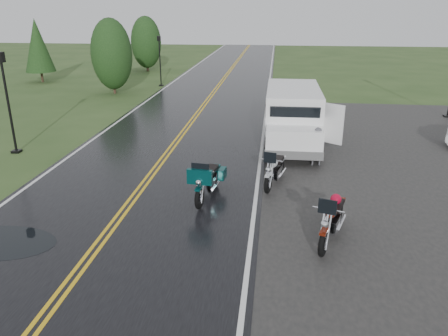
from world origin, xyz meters
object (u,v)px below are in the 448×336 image
at_px(motorcycle_teal, 199,189).
at_px(van_white, 269,128).
at_px(motorcycle_red, 324,232).
at_px(person_at_van, 317,147).
at_px(motorcycle_silver, 268,176).
at_px(lamp_post_far_left, 160,61).
at_px(lamp_post_near_left, 8,104).

xyz_separation_m(motorcycle_teal, van_white, (1.91, 4.99, 0.53)).
xyz_separation_m(motorcycle_red, person_at_van, (0.34, 6.54, 0.03)).
height_order(motorcycle_red, van_white, van_white).
height_order(motorcycle_silver, van_white, van_white).
xyz_separation_m(motorcycle_silver, lamp_post_far_left, (-8.50, 19.55, 1.18)).
bearing_deg(van_white, lamp_post_near_left, -177.30).
height_order(motorcycle_red, lamp_post_far_left, lamp_post_far_left).
distance_m(motorcycle_teal, lamp_post_near_left, 9.66).
bearing_deg(lamp_post_near_left, lamp_post_far_left, 83.36).
distance_m(motorcycle_silver, lamp_post_far_left, 21.35).
bearing_deg(motorcycle_teal, motorcycle_silver, 42.25).
bearing_deg(motorcycle_teal, van_white, 76.45).
distance_m(motorcycle_red, person_at_van, 6.55).
bearing_deg(lamp_post_near_left, motorcycle_red, -29.71).
distance_m(motorcycle_teal, person_at_van, 5.69).
relative_size(motorcycle_red, motorcycle_silver, 1.06).
bearing_deg(motorcycle_red, lamp_post_far_left, 131.39).
bearing_deg(motorcycle_teal, lamp_post_near_left, 159.34).
distance_m(motorcycle_red, lamp_post_far_left, 25.19).
height_order(motorcycle_red, motorcycle_silver, motorcycle_red).
height_order(motorcycle_teal, van_white, van_white).
bearing_deg(motorcycle_red, motorcycle_silver, 129.29).
bearing_deg(person_at_van, lamp_post_near_left, -10.73).
height_order(motorcycle_teal, motorcycle_silver, motorcycle_teal).
bearing_deg(person_at_van, van_white, -30.41).
xyz_separation_m(motorcycle_red, van_white, (-1.44, 7.21, 0.52)).
bearing_deg(lamp_post_far_left, van_white, -62.07).
relative_size(motorcycle_teal, lamp_post_near_left, 0.57).
bearing_deg(lamp_post_near_left, person_at_van, -0.88).
relative_size(motorcycle_red, van_white, 0.38).
distance_m(lamp_post_near_left, lamp_post_far_left, 16.53).
height_order(motorcycle_teal, lamp_post_far_left, lamp_post_far_left).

